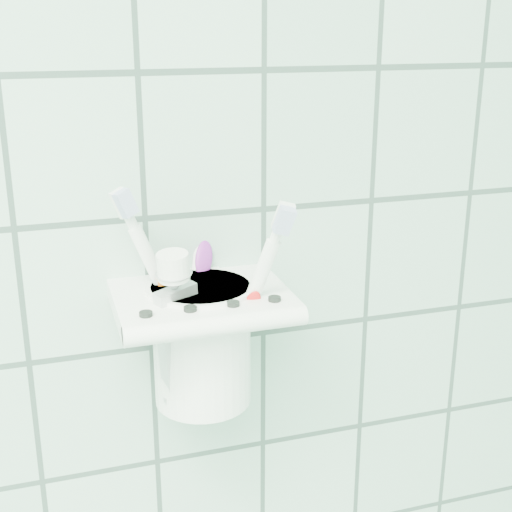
{
  "coord_description": "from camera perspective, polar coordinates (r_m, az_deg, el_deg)",
  "views": [
    {
      "loc": [
        0.53,
        0.64,
        1.52
      ],
      "look_at": [
        0.68,
        1.1,
        1.36
      ],
      "focal_mm": 50.0,
      "sensor_mm": 36.0,
      "label": 1
    }
  ],
  "objects": [
    {
      "name": "holder_bracket",
      "position": [
        0.57,
        -4.43,
        -3.67
      ],
      "size": [
        0.14,
        0.11,
        0.04
      ],
      "color": "white",
      "rests_on": "wall_back"
    },
    {
      "name": "cup",
      "position": [
        0.59,
        -4.35,
        -6.64
      ],
      "size": [
        0.09,
        0.09,
        0.1
      ],
      "color": "white",
      "rests_on": "holder_bracket"
    },
    {
      "name": "toothbrush_pink",
      "position": [
        0.58,
        -4.13,
        -1.8
      ],
      "size": [
        0.07,
        0.02,
        0.18
      ],
      "rotation": [
        -0.15,
        -0.34,
        0.46
      ],
      "color": "white",
      "rests_on": "cup"
    },
    {
      "name": "toothbrush_blue",
      "position": [
        0.55,
        -5.99,
        -0.89
      ],
      "size": [
        0.06,
        0.09,
        0.22
      ],
      "rotation": [
        -0.4,
        0.32,
        0.14
      ],
      "color": "white",
      "rests_on": "cup"
    },
    {
      "name": "toothbrush_orange",
      "position": [
        0.57,
        -3.2,
        -2.38
      ],
      "size": [
        0.05,
        0.06,
        0.18
      ],
      "rotation": [
        0.28,
        0.27,
        -0.11
      ],
      "color": "white",
      "rests_on": "cup"
    },
    {
      "name": "toothpaste_tube",
      "position": [
        0.56,
        -6.0,
        -4.62
      ],
      "size": [
        0.04,
        0.04,
        0.13
      ],
      "rotation": [
        0.07,
        -0.1,
        0.42
      ],
      "color": "silver",
      "rests_on": "cup"
    }
  ]
}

